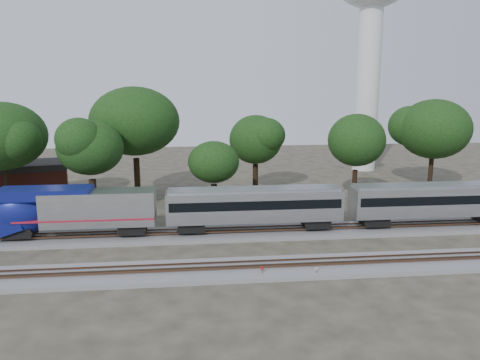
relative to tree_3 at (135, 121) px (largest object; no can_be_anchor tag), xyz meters
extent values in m
plane|color=#383328|center=(11.76, -22.96, -10.99)|extent=(160.00, 160.00, 0.00)
cube|color=slate|center=(11.76, -16.96, -10.79)|extent=(160.00, 5.00, 0.40)
cube|color=brown|center=(11.76, -17.68, -10.33)|extent=(160.00, 0.08, 0.15)
cube|color=brown|center=(11.76, -16.24, -10.33)|extent=(160.00, 0.08, 0.15)
cube|color=slate|center=(11.76, -26.96, -10.79)|extent=(160.00, 5.00, 0.40)
cube|color=brown|center=(11.76, -27.68, -10.33)|extent=(160.00, 0.08, 0.15)
cube|color=brown|center=(11.76, -26.24, -10.33)|extent=(160.00, 0.08, 0.15)
cube|color=silver|center=(-2.00, -16.96, -7.52)|extent=(11.35, 3.21, 3.53)
ellipsoid|color=navy|center=(-10.15, -16.96, -7.79)|extent=(5.78, 3.34, 4.93)
cube|color=navy|center=(-7.25, -16.96, -5.86)|extent=(9.10, 3.15, 1.07)
cube|color=black|center=(-9.61, -16.96, -6.72)|extent=(0.48, 2.46, 1.40)
cube|color=maroon|center=(-3.29, -16.96, -8.44)|extent=(13.92, 3.25, 0.19)
cube|color=black|center=(-9.98, -16.96, -9.77)|extent=(2.78, 2.36, 0.96)
cube|color=black|center=(1.26, -16.96, -9.77)|extent=(2.78, 2.36, 0.96)
cube|color=silver|center=(14.11, -16.96, -7.69)|extent=(18.64, 3.21, 3.21)
cube|color=black|center=(14.11, -16.96, -7.36)|extent=(18.00, 3.26, 0.96)
cube|color=gray|center=(14.11, -16.96, -6.03)|extent=(18.21, 2.57, 0.37)
cube|color=black|center=(7.36, -16.96, -9.77)|extent=(2.78, 2.36, 0.96)
cube|color=black|center=(20.86, -16.96, -9.77)|extent=(2.78, 2.36, 0.96)
cube|color=silver|center=(34.19, -16.96, -7.69)|extent=(18.64, 3.21, 3.21)
cube|color=black|center=(34.19, -16.96, -7.36)|extent=(18.00, 3.26, 0.96)
cube|color=gray|center=(34.19, -16.96, -6.03)|extent=(18.21, 2.57, 0.37)
cube|color=black|center=(27.45, -16.96, -9.77)|extent=(2.78, 2.36, 0.96)
cylinder|color=#512D19|center=(13.19, -28.30, -10.56)|extent=(0.06, 0.06, 0.85)
cylinder|color=#B60D12|center=(13.19, -28.30, -10.18)|extent=(0.29, 0.14, 0.30)
cylinder|color=#512D19|center=(17.73, -28.81, -10.59)|extent=(0.05, 0.05, 0.80)
cylinder|color=silver|center=(17.73, -28.81, -10.23)|extent=(0.27, 0.14, 0.28)
cube|color=#512D19|center=(18.48, -28.49, -10.84)|extent=(0.50, 0.31, 0.30)
cylinder|color=silver|center=(40.06, 19.86, 3.93)|extent=(4.26, 4.26, 29.84)
cone|color=silver|center=(40.06, 19.86, -8.85)|extent=(6.82, 6.82, 4.26)
cube|color=maroon|center=(-15.62, 3.79, -8.95)|extent=(11.59, 9.34, 4.08)
cube|color=black|center=(-15.62, 3.79, -6.45)|extent=(11.83, 9.58, 0.92)
cylinder|color=black|center=(-15.81, -3.99, -8.40)|extent=(0.70, 0.70, 5.18)
ellipsoid|color=black|center=(-15.81, -3.99, -1.37)|extent=(9.76, 9.76, 8.30)
cylinder|color=black|center=(-4.52, -7.38, -8.71)|extent=(0.70, 0.70, 4.55)
ellipsoid|color=black|center=(-4.52, -7.38, -2.54)|extent=(8.58, 8.58, 7.29)
cylinder|color=black|center=(0.00, 0.00, -8.02)|extent=(0.70, 0.70, 5.93)
ellipsoid|color=black|center=(0.00, 0.00, 0.02)|extent=(11.18, 11.18, 9.50)
cylinder|color=black|center=(10.33, -6.51, -9.29)|extent=(0.70, 0.70, 3.39)
ellipsoid|color=black|center=(10.33, -6.51, -4.70)|extent=(6.39, 6.39, 5.43)
cylinder|color=black|center=(16.95, 2.73, -8.83)|extent=(0.70, 0.70, 4.31)
ellipsoid|color=black|center=(16.95, 2.73, -2.99)|extent=(8.12, 8.12, 6.90)
cylinder|color=black|center=(29.31, -5.22, -8.65)|extent=(0.70, 0.70, 4.67)
ellipsoid|color=black|center=(29.31, -5.22, -2.31)|extent=(8.81, 8.81, 7.49)
cylinder|color=black|center=(43.41, 1.10, -8.45)|extent=(0.70, 0.70, 5.07)
ellipsoid|color=black|center=(43.41, 1.10, -1.57)|extent=(9.56, 9.56, 8.13)
camera|label=1|loc=(7.45, -64.72, 4.91)|focal=35.00mm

